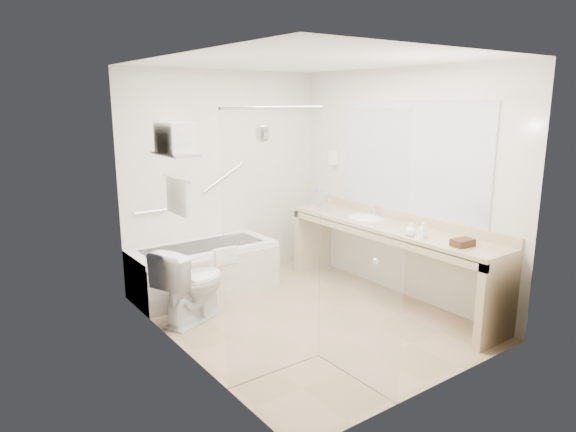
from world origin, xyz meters
TOP-DOWN VIEW (x-y plane):
  - floor at (0.00, 0.00)m, footprint 3.20×3.20m
  - ceiling at (0.00, 0.00)m, footprint 2.60×3.20m
  - wall_back at (0.00, 1.60)m, footprint 2.60×0.10m
  - wall_front at (0.00, -1.60)m, footprint 2.60×0.10m
  - wall_left at (-1.30, 0.00)m, footprint 0.10×3.20m
  - wall_right at (1.30, 0.00)m, footprint 0.10×3.20m
  - bathtub at (-0.50, 1.24)m, footprint 1.60×0.73m
  - grab_bar_short at (-0.95, 1.56)m, footprint 0.40×0.03m
  - grab_bar_long at (-0.05, 1.56)m, footprint 0.53×0.03m
  - shower_enclosure at (-0.63, -0.93)m, footprint 0.96×0.91m
  - towel_shelf at (-1.17, 0.35)m, footprint 0.24×0.55m
  - vanity_counter at (1.02, -0.15)m, footprint 0.55×2.70m
  - sink at (1.05, 0.25)m, footprint 0.40×0.52m
  - faucet at (1.20, 0.25)m, footprint 0.03×0.03m
  - mirror at (1.29, -0.15)m, footprint 0.02×2.00m
  - hairdryer_unit at (1.25, 1.05)m, footprint 0.08×0.10m
  - toilet at (-0.95, 0.61)m, footprint 0.88×0.69m
  - amenity_basket at (0.95, -1.11)m, footprint 0.21×0.15m
  - soap_bottle_a at (0.88, -0.71)m, footprint 0.07×0.15m
  - soap_bottle_b at (0.84, -0.59)m, footprint 0.11×0.14m
  - water_bottle_left at (1.00, 0.81)m, footprint 0.05×0.05m
  - water_bottle_mid at (1.03, 1.02)m, footprint 0.06×0.06m
  - water_bottle_right at (1.03, 1.10)m, footprint 0.06×0.06m
  - drinking_glass_near at (1.02, 0.25)m, footprint 0.09×0.09m
  - drinking_glass_far at (0.85, 0.55)m, footprint 0.07×0.07m

SIDE VIEW (x-z plane):
  - floor at x=0.00m, z-range 0.00..0.00m
  - bathtub at x=-0.50m, z-range -0.02..0.57m
  - toilet at x=-0.95m, z-range 0.00..0.76m
  - vanity_counter at x=1.02m, z-range 0.17..1.12m
  - sink at x=1.05m, z-range 0.75..0.89m
  - amenity_basket at x=0.95m, z-range 0.85..0.92m
  - soap_bottle_a at x=0.88m, z-range 0.85..0.92m
  - drinking_glass_far at x=0.85m, z-range 0.85..0.93m
  - drinking_glass_near at x=1.02m, z-range 0.85..0.94m
  - soap_bottle_b at x=0.84m, z-range 0.85..0.95m
  - faucet at x=1.20m, z-range 0.86..1.00m
  - water_bottle_left at x=1.00m, z-range 0.84..1.02m
  - water_bottle_right at x=1.03m, z-range 0.84..1.05m
  - water_bottle_mid at x=1.03m, z-range 0.84..1.05m
  - grab_bar_short at x=-0.95m, z-range 0.93..0.96m
  - shower_enclosure at x=-0.63m, z-range 0.01..2.12m
  - wall_back at x=0.00m, z-range 0.00..2.50m
  - wall_front at x=0.00m, z-range 0.00..2.50m
  - wall_left at x=-1.30m, z-range 0.00..2.50m
  - wall_right at x=1.30m, z-range 0.00..2.50m
  - grab_bar_long at x=-0.05m, z-range 1.09..1.41m
  - hairdryer_unit at x=1.25m, z-range 1.36..1.54m
  - mirror at x=1.29m, z-range 0.95..2.15m
  - towel_shelf at x=-1.17m, z-range 1.35..2.16m
  - ceiling at x=0.00m, z-range 2.45..2.55m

